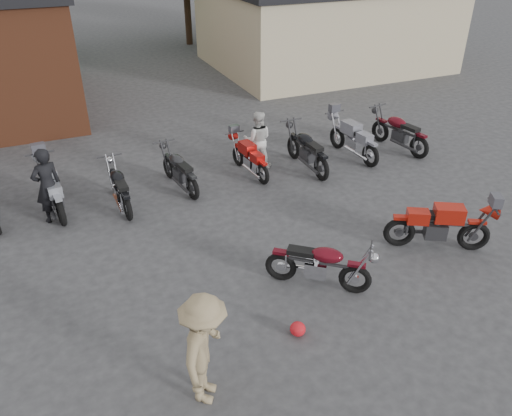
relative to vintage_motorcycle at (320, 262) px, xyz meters
name	(u,v)px	position (x,y,z in m)	size (l,w,h in m)	color
ground	(328,293)	(0.07, -0.24, -0.57)	(90.00, 90.00, 0.00)	#363639
stucco_building	(323,27)	(8.57, 14.76, 1.18)	(10.00, 8.00, 3.50)	tan
vintage_motorcycle	(320,262)	(0.00, 0.00, 0.00)	(1.95, 0.64, 1.13)	#5B0B16
sportbike	(441,223)	(2.95, 0.13, 0.05)	(2.11, 0.70, 1.23)	#B51C0F
helmet	(298,329)	(-0.97, -0.99, -0.44)	(0.27, 0.27, 0.25)	red
person_dark	(48,186)	(-4.43, 4.61, 0.33)	(0.66, 0.43, 1.80)	black
person_light	(258,140)	(1.09, 5.39, 0.24)	(0.79, 0.61, 1.62)	silver
person_tan	(205,350)	(-2.76, -1.56, 0.35)	(1.19, 0.68, 1.84)	#9C8760
row_bike_1	(51,186)	(-4.37, 5.11, 0.06)	(2.16, 0.71, 1.25)	#9498A1
row_bike_2	(119,185)	(-2.87, 4.66, -0.01)	(1.91, 0.63, 1.11)	black
row_bike_3	(179,168)	(-1.29, 5.01, 0.00)	(1.94, 0.64, 1.13)	#232426
row_bike_4	(249,156)	(0.69, 5.04, -0.04)	(1.82, 0.60, 1.06)	#A7120D
row_bike_5	(307,148)	(2.29, 4.74, 0.06)	(2.16, 0.71, 1.25)	black
row_bike_6	(353,137)	(3.92, 4.91, 0.05)	(2.12, 0.70, 1.23)	gray
row_bike_7	(399,130)	(5.50, 4.83, 0.06)	(2.14, 0.71, 1.24)	#550A14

